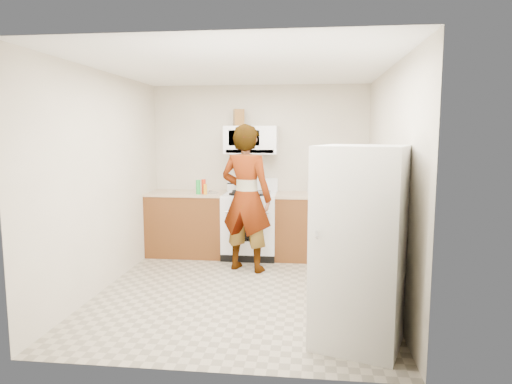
# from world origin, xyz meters

# --- Properties ---
(floor) EXTENTS (3.60, 3.60, 0.00)m
(floor) POSITION_xyz_m (0.00, 0.00, 0.00)
(floor) COLOR gray
(floor) RESTS_ON ground
(back_wall) EXTENTS (3.20, 0.02, 2.50)m
(back_wall) POSITION_xyz_m (0.00, 1.79, 1.25)
(back_wall) COLOR beige
(back_wall) RESTS_ON floor
(right_wall) EXTENTS (0.02, 3.60, 2.50)m
(right_wall) POSITION_xyz_m (1.59, 0.00, 1.25)
(right_wall) COLOR beige
(right_wall) RESTS_ON floor
(cabinet_left) EXTENTS (1.12, 0.62, 0.90)m
(cabinet_left) POSITION_xyz_m (-1.04, 1.49, 0.45)
(cabinet_left) COLOR brown
(cabinet_left) RESTS_ON floor
(counter_left) EXTENTS (1.14, 0.64, 0.03)m
(counter_left) POSITION_xyz_m (-1.04, 1.49, 0.92)
(counter_left) COLOR tan
(counter_left) RESTS_ON cabinet_left
(cabinet_right) EXTENTS (0.80, 0.62, 0.90)m
(cabinet_right) POSITION_xyz_m (0.68, 1.49, 0.45)
(cabinet_right) COLOR brown
(cabinet_right) RESTS_ON floor
(counter_right) EXTENTS (0.82, 0.64, 0.03)m
(counter_right) POSITION_xyz_m (0.68, 1.49, 0.92)
(counter_right) COLOR tan
(counter_right) RESTS_ON cabinet_right
(gas_range) EXTENTS (0.76, 0.65, 1.13)m
(gas_range) POSITION_xyz_m (-0.10, 1.48, 0.49)
(gas_range) COLOR white
(gas_range) RESTS_ON floor
(microwave) EXTENTS (0.76, 0.38, 0.40)m
(microwave) POSITION_xyz_m (-0.10, 1.61, 1.70)
(microwave) COLOR white
(microwave) RESTS_ON back_wall
(person) EXTENTS (0.81, 0.65, 1.91)m
(person) POSITION_xyz_m (-0.06, 0.82, 0.96)
(person) COLOR tan
(person) RESTS_ON floor
(fridge) EXTENTS (0.88, 0.88, 1.70)m
(fridge) POSITION_xyz_m (1.18, -1.16, 0.85)
(fridge) COLOR silver
(fridge) RESTS_ON floor
(kettle) EXTENTS (0.16, 0.16, 0.17)m
(kettle) POSITION_xyz_m (0.79, 1.59, 1.02)
(kettle) COLOR silver
(kettle) RESTS_ON counter_right
(jug) EXTENTS (0.18, 0.18, 0.24)m
(jug) POSITION_xyz_m (-0.28, 1.62, 2.02)
(jug) COLOR brown
(jug) RESTS_ON microwave
(saucepan) EXTENTS (0.27, 0.27, 0.12)m
(saucepan) POSITION_xyz_m (-0.22, 1.65, 1.01)
(saucepan) COLOR silver
(saucepan) RESTS_ON gas_range
(tray) EXTENTS (0.25, 0.17, 0.05)m
(tray) POSITION_xyz_m (0.08, 1.36, 0.96)
(tray) COLOR white
(tray) RESTS_ON gas_range
(bottle_spray) EXTENTS (0.07, 0.07, 0.21)m
(bottle_spray) POSITION_xyz_m (-0.75, 1.35, 1.04)
(bottle_spray) COLOR red
(bottle_spray) RESTS_ON counter_left
(bottle_hot_sauce) EXTENTS (0.05, 0.05, 0.15)m
(bottle_hot_sauce) POSITION_xyz_m (-0.71, 1.27, 1.01)
(bottle_hot_sauce) COLOR orange
(bottle_hot_sauce) RESTS_ON counter_left
(bottle_green_cap) EXTENTS (0.07, 0.07, 0.20)m
(bottle_green_cap) POSITION_xyz_m (-0.82, 1.30, 1.04)
(bottle_green_cap) COLOR green
(bottle_green_cap) RESTS_ON counter_left
(pot_lid) EXTENTS (0.30, 0.30, 0.01)m
(pot_lid) POSITION_xyz_m (-0.68, 1.44, 0.94)
(pot_lid) COLOR white
(pot_lid) RESTS_ON counter_left
(broom) EXTENTS (0.26, 0.21, 1.42)m
(broom) POSITION_xyz_m (1.53, 1.21, 0.72)
(broom) COLOR white
(broom) RESTS_ON floor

